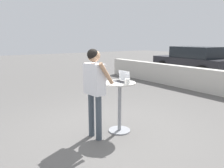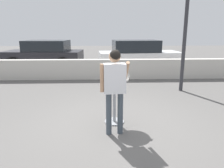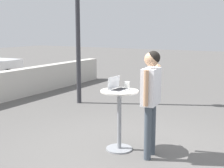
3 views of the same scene
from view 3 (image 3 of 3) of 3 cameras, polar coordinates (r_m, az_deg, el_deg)
name	(u,v)px [view 3 (image 3 of 3)]	position (r m, az deg, el deg)	size (l,w,h in m)	color
ground_plane	(130,152)	(5.25, 3.29, -12.34)	(50.00, 50.00, 0.00)	#5B5956
cafe_table	(119,113)	(5.15, 1.35, -5.35)	(0.62, 0.62, 1.01)	gray
laptop	(118,87)	(5.07, 1.02, -0.59)	(0.36, 0.25, 0.22)	silver
coffee_mug	(127,85)	(5.26, 2.76, -0.16)	(0.13, 0.09, 0.11)	white
standing_person	(151,91)	(4.79, 7.12, -1.22)	(0.56, 0.39, 1.68)	#424C56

